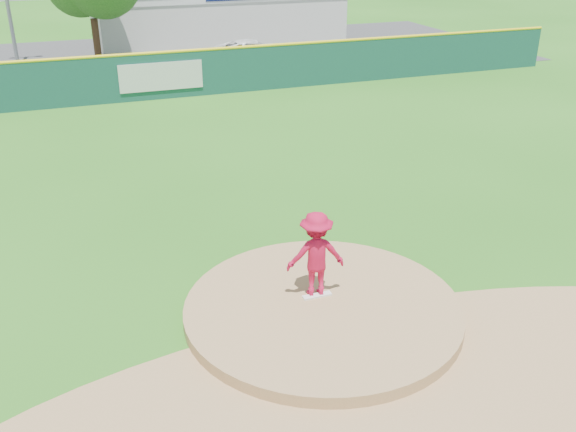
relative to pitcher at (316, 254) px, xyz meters
name	(u,v)px	position (x,y,z in m)	size (l,w,h in m)	color
ground	(323,315)	(-0.01, -0.41, -1.15)	(120.00, 120.00, 0.00)	#286B19
pitchers_mound	(323,315)	(-0.01, -0.41, -1.15)	(5.50, 5.50, 0.50)	#9E774C
pitching_rubber	(317,295)	(-0.01, -0.11, -0.88)	(0.60, 0.15, 0.04)	white
infield_dirt_arc	(396,413)	(-0.01, -3.41, -1.15)	(15.40, 15.40, 0.01)	#9E774C
parking_lot	(134,60)	(-0.01, 26.59, -1.14)	(44.00, 16.00, 0.02)	#38383A
pitcher	(316,254)	(0.00, 0.00, 0.00)	(1.16, 0.67, 1.80)	#B40F36
van	(254,51)	(6.12, 23.67, -0.52)	(2.02, 4.38, 1.22)	white
pool_building_grp	(215,13)	(5.99, 31.58, 0.51)	(15.20, 8.20, 3.31)	silver
fence_banners	(57,85)	(-4.25, 17.51, -0.15)	(12.14, 0.04, 1.20)	#5D110D
outfield_fence	(160,74)	(-0.01, 17.59, -0.06)	(40.00, 0.14, 2.07)	#15453D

